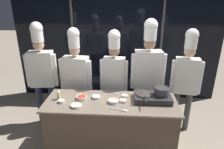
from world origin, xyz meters
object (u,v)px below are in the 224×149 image
object	(u,v)px
prep_bowl_chili_flakes	(82,97)
prep_bowl_chicken	(76,105)
stock_pot	(162,91)
prep_bowl_rice	(125,96)
chef_pastry	(148,69)
prep_bowl_shrimp	(113,101)
serving_spoon_solid	(115,94)
portable_stove	(152,97)
prep_bowl_garlic	(96,97)
prep_bowl_bean_sprouts	(123,101)
chef_sous	(76,74)
frying_pan	(144,93)
squeeze_bottle_oil	(59,95)
chef_head	(42,68)
prep_bowl_onion	(61,101)
serving_spoon_slotted	(123,110)
chef_line	(114,73)
chef_apprentice	(186,74)

from	to	relation	value
prep_bowl_chili_flakes	prep_bowl_chicken	bearing A→B (deg)	-98.01
stock_pot	prep_bowl_chicken	size ratio (longest dim) A/B	1.52
prep_bowl_rice	chef_pastry	bearing A→B (deg)	52.34
prep_bowl_shrimp	serving_spoon_solid	distance (m)	0.29
portable_stove	serving_spoon_solid	world-z (taller)	portable_stove
prep_bowl_garlic	chef_pastry	bearing A→B (deg)	34.13
prep_bowl_garlic	prep_bowl_bean_sprouts	bearing A→B (deg)	-12.82
chef_sous	frying_pan	bearing A→B (deg)	159.98
stock_pot	squeeze_bottle_oil	world-z (taller)	stock_pot
prep_bowl_chili_flakes	chef_head	size ratio (longest dim) A/B	0.08
prep_bowl_onion	chef_head	world-z (taller)	chef_head
prep_bowl_rice	serving_spoon_slotted	xyz separation A→B (m)	(-0.03, -0.41, -0.02)
prep_bowl_bean_sprouts	stock_pot	bearing A→B (deg)	8.55
prep_bowl_onion	chef_head	xyz separation A→B (m)	(-0.58, 0.76, 0.25)
prep_bowl_chicken	prep_bowl_onion	xyz separation A→B (m)	(-0.26, 0.10, 0.00)
prep_bowl_chili_flakes	chef_line	xyz separation A→B (m)	(0.48, 0.59, 0.21)
stock_pot	prep_bowl_onion	xyz separation A→B (m)	(-1.53, -0.17, -0.14)
prep_bowl_chicken	chef_line	world-z (taller)	chef_line
prep_bowl_rice	prep_bowl_garlic	bearing A→B (deg)	-172.52
prep_bowl_shrimp	chef_pastry	world-z (taller)	chef_pastry
prep_bowl_garlic	chef_line	distance (m)	0.63
prep_bowl_rice	chef_pastry	xyz separation A→B (m)	(0.40, 0.52, 0.28)
stock_pot	chef_apprentice	bearing A→B (deg)	46.46
frying_pan	chef_sous	xyz separation A→B (m)	(-1.20, 0.58, 0.07)
portable_stove	chef_apprentice	world-z (taller)	chef_apprentice
prep_bowl_onion	chef_sous	size ratio (longest dim) A/B	0.05
prep_bowl_bean_sprouts	prep_bowl_rice	world-z (taller)	same
serving_spoon_slotted	serving_spoon_solid	size ratio (longest dim) A/B	1.39
prep_bowl_bean_sprouts	chef_sous	bearing A→B (deg)	143.20
squeeze_bottle_oil	chef_head	size ratio (longest dim) A/B	0.08
chef_sous	chef_apprentice	xyz separation A→B (m)	(1.98, -0.03, 0.05)
prep_bowl_rice	chef_apprentice	xyz separation A→B (m)	(1.07, 0.47, 0.22)
portable_stove	serving_spoon_solid	distance (m)	0.61
portable_stove	prep_bowl_bean_sprouts	xyz separation A→B (m)	(-0.45, -0.09, -0.03)
frying_pan	prep_bowl_chicken	world-z (taller)	frying_pan
prep_bowl_chicken	chef_line	size ratio (longest dim) A/B	0.09
prep_bowl_rice	serving_spoon_solid	xyz separation A→B (m)	(-0.16, 0.10, -0.02)
prep_bowl_rice	chef_apprentice	distance (m)	1.19
stock_pot	prep_bowl_rice	bearing A→B (deg)	172.83
prep_bowl_chicken	stock_pot	bearing A→B (deg)	12.17
stock_pot	chef_apprentice	world-z (taller)	chef_apprentice
stock_pot	prep_bowl_rice	xyz separation A→B (m)	(-0.56, 0.07, -0.14)
prep_bowl_chicken	serving_spoon_solid	bearing A→B (deg)	38.57
frying_pan	chef_line	distance (m)	0.76
prep_bowl_chicken	serving_spoon_solid	xyz separation A→B (m)	(0.56, 0.44, -0.01)
squeeze_bottle_oil	chef_apprentice	size ratio (longest dim) A/B	0.09
prep_bowl_chicken	chef_pastry	size ratio (longest dim) A/B	0.08
chef_head	portable_stove	bearing A→B (deg)	156.91
serving_spoon_slotted	chef_pastry	world-z (taller)	chef_pastry
prep_bowl_chicken	serving_spoon_solid	world-z (taller)	prep_bowl_chicken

